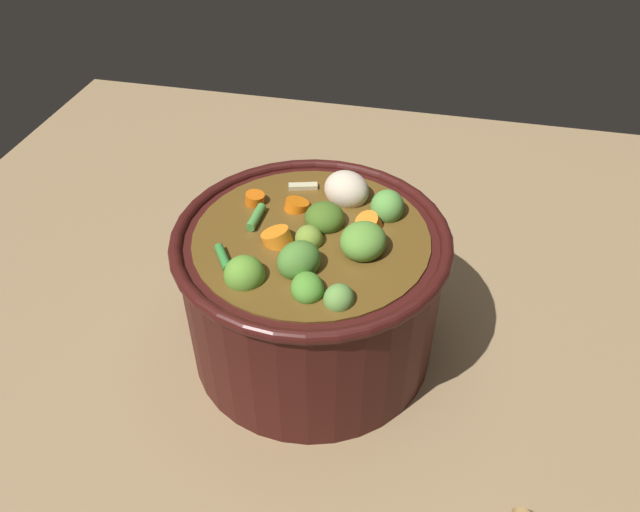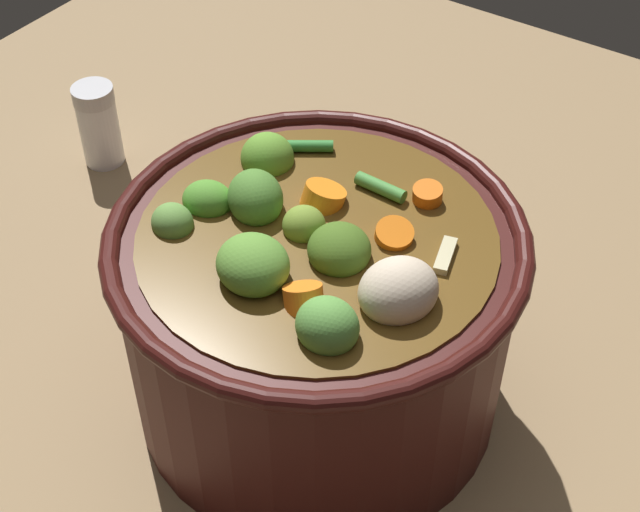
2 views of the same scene
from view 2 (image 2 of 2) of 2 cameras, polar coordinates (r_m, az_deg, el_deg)
ground_plane at (r=0.67m, az=-0.15°, el=-8.21°), size 1.10×1.10×0.00m
cooking_pot at (r=0.60m, az=-0.19°, el=-3.49°), size 0.26×0.26×0.17m
salt_shaker at (r=0.86m, az=-13.30°, el=7.77°), size 0.04×0.04×0.08m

